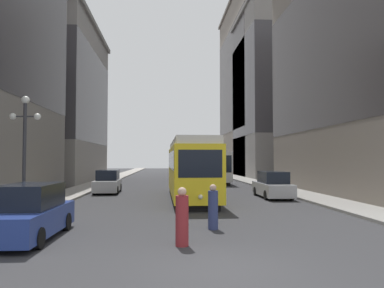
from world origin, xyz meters
The scene contains 14 objects.
ground_plane centered at (0.00, 0.00, 0.00)m, with size 200.00×200.00×0.00m, color #303033.
sidewalk_left centered at (-8.61, 40.00, 0.07)m, with size 2.64×120.00×0.15m, color gray.
sidewalk_right centered at (8.61, 40.00, 0.07)m, with size 2.64×120.00×0.15m, color gray.
streetcar centered at (0.22, 15.80, 2.10)m, with size 2.78×13.19×3.89m.
transit_bus centered at (4.09, 32.99, 1.95)m, with size 2.87×12.13×3.45m.
parked_car_left_near centered at (-5.99, 3.87, 0.84)m, with size 1.94×4.70×1.82m.
parked_car_left_mid centered at (-5.99, 20.55, 0.84)m, with size 2.00×4.52×1.82m.
parked_car_right_far centered at (5.99, 16.11, 0.84)m, with size 1.96×4.91×1.82m.
pedestrian_crossing_near centered at (-0.92, 2.47, 0.84)m, with size 0.40×0.40×1.80m.
pedestrian_crossing_far centered at (0.38, 5.04, 0.80)m, with size 0.38×0.38×1.71m.
lamp_post_left_near centered at (-7.89, 8.40, 3.72)m, with size 1.41×0.36×5.43m.
building_left_midblock centered at (-16.85, 35.53, 9.64)m, with size 14.44×19.33×18.77m.
building_right_midblock centered at (15.67, 54.59, 15.83)m, with size 12.08×24.56×30.69m.
building_right_far centered at (16.26, 44.39, 12.79)m, with size 13.26×15.99×24.84m.
Camera 1 is at (-1.43, -8.82, 2.66)m, focal length 34.13 mm.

